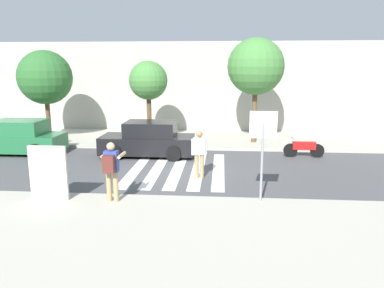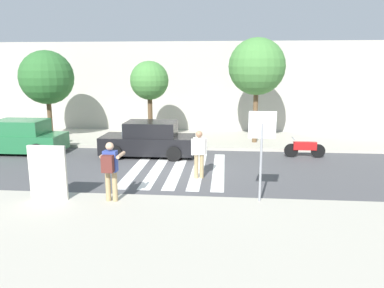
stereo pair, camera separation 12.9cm
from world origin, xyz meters
name	(u,v)px [view 1 (the left image)]	position (x,y,z in m)	size (l,w,h in m)	color
ground_plane	(177,171)	(0.00, 0.00, 0.00)	(120.00, 120.00, 0.00)	#4C4C4F
sidewalk_near	(144,244)	(0.00, -6.20, 0.07)	(60.00, 6.00, 0.14)	#B2AD9E
sidewalk_far	(190,139)	(0.00, 6.00, 0.07)	(60.00, 4.80, 0.14)	#B2AD9E
building_facade_far	(196,86)	(0.00, 10.40, 2.67)	(56.00, 4.00, 5.34)	#ADA89E
crosswalk_stripe_0	(137,168)	(-1.60, 0.20, 0.00)	(0.44, 5.20, 0.01)	silver
crosswalk_stripe_1	(157,169)	(-0.80, 0.20, 0.00)	(0.44, 5.20, 0.01)	silver
crosswalk_stripe_2	(178,169)	(0.00, 0.20, 0.00)	(0.44, 5.20, 0.01)	silver
crosswalk_stripe_3	(198,170)	(0.80, 0.20, 0.00)	(0.44, 5.20, 0.01)	silver
crosswalk_stripe_4	(219,170)	(1.60, 0.20, 0.00)	(0.44, 5.20, 0.01)	silver
stop_sign	(263,136)	(2.84, -3.41, 2.03)	(0.76, 0.08, 2.60)	gray
photographer_with_backpack	(111,167)	(-1.40, -3.82, 1.17)	(0.60, 0.86, 1.72)	tan
pedestrian_crossing	(199,152)	(0.91, -0.90, 0.97)	(0.55, 0.36, 1.72)	tan
parked_car_green	(18,138)	(-7.58, 2.30, 0.73)	(4.10, 1.92, 1.55)	#236B3D
parked_car_black	(148,140)	(-1.55, 2.30, 0.73)	(4.10, 1.92, 1.55)	black
motorcycle	(304,148)	(5.32, 2.60, 0.41)	(1.76, 0.60, 0.87)	black
street_tree_west	(45,78)	(-7.38, 5.00, 3.36)	(2.75, 2.75, 4.61)	brown
street_tree_center	(148,81)	(-2.03, 5.06, 3.20)	(1.95, 1.95, 4.06)	brown
street_tree_east	(256,67)	(3.32, 5.13, 3.90)	(2.79, 2.79, 5.18)	brown
advertising_board	(49,173)	(-3.25, -3.81, 0.94)	(1.10, 0.11, 1.60)	beige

